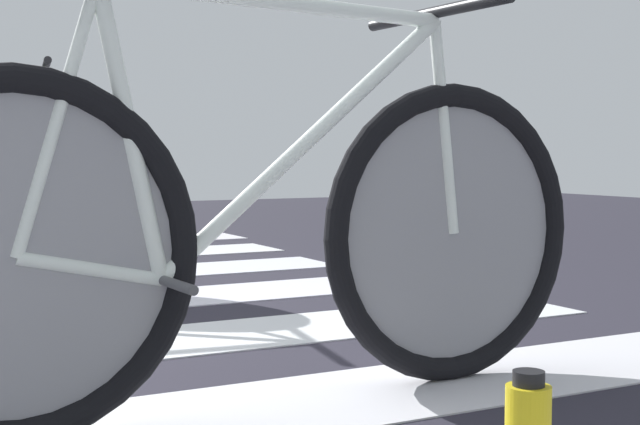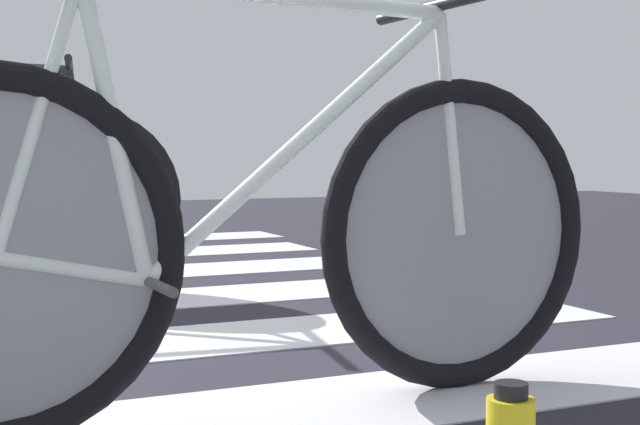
# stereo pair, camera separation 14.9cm
# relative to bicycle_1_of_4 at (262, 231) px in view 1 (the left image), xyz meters

# --- Properties ---
(bicycle_1_of_4) EXTENTS (1.74, 0.52, 0.93)m
(bicycle_1_of_4) POSITION_rel_bicycle_1_of_4_xyz_m (0.00, 0.00, 0.00)
(bicycle_1_of_4) COLOR black
(bicycle_1_of_4) RESTS_ON ground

